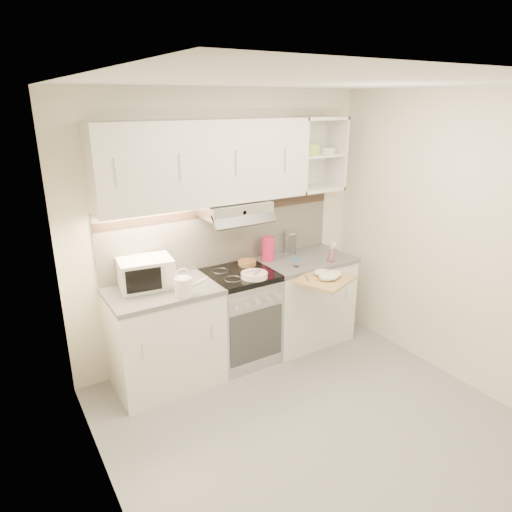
{
  "coord_description": "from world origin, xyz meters",
  "views": [
    {
      "loc": [
        -1.93,
        -2.31,
        2.4
      ],
      "look_at": [
        0.08,
        0.95,
        1.09
      ],
      "focal_mm": 32.0,
      "sensor_mm": 36.0,
      "label": 1
    }
  ],
  "objects": [
    {
      "name": "watering_can",
      "position": [
        -0.64,
        0.88,
        0.98
      ],
      "size": [
        0.27,
        0.16,
        0.24
      ],
      "rotation": [
        0.0,
        0.0,
        -0.37
      ],
      "color": "white",
      "rests_on": "worktop_left"
    },
    {
      "name": "worktop_left",
      "position": [
        -0.75,
        1.1,
        0.88
      ],
      "size": [
        0.92,
        0.62,
        0.04
      ],
      "primitive_type": "cube",
      "color": "slate",
      "rests_on": "base_cabinet_left"
    },
    {
      "name": "dish_towel",
      "position": [
        0.62,
        0.6,
        0.92
      ],
      "size": [
        0.29,
        0.27,
        0.06
      ],
      "primitive_type": null,
      "rotation": [
        0.0,
        0.0,
        -0.3
      ],
      "color": "white",
      "rests_on": "cutting_board"
    },
    {
      "name": "spray_bottle",
      "position": [
        0.9,
        0.88,
        0.98
      ],
      "size": [
        0.08,
        0.08,
        0.21
      ],
      "rotation": [
        0.0,
        0.0,
        -0.31
      ],
      "color": "pink",
      "rests_on": "worktop_right"
    },
    {
      "name": "spice_jar",
      "position": [
        0.53,
        0.95,
        0.94
      ],
      "size": [
        0.06,
        0.06,
        0.08
      ],
      "rotation": [
        0.0,
        0.0,
        0.09
      ],
      "color": "white",
      "rests_on": "worktop_right"
    },
    {
      "name": "room_shell",
      "position": [
        0.0,
        0.37,
        1.63
      ],
      "size": [
        3.04,
        2.84,
        2.52
      ],
      "color": "white",
      "rests_on": "ground"
    },
    {
      "name": "electric_range",
      "position": [
        0.0,
        1.1,
        0.45
      ],
      "size": [
        0.6,
        0.6,
        0.9
      ],
      "color": "#B7B7BC",
      "rests_on": "ground"
    },
    {
      "name": "pink_pitcher",
      "position": [
        0.4,
        1.24,
        1.02
      ],
      "size": [
        0.13,
        0.12,
        0.24
      ],
      "rotation": [
        0.0,
        0.0,
        0.01
      ],
      "color": "#DA1C52",
      "rests_on": "worktop_right"
    },
    {
      "name": "base_cabinet_left",
      "position": [
        -0.75,
        1.1,
        0.43
      ],
      "size": [
        0.9,
        0.6,
        0.86
      ],
      "primitive_type": "cube",
      "color": "white",
      "rests_on": "ground"
    },
    {
      "name": "cutting_board",
      "position": [
        0.59,
        0.6,
        0.87
      ],
      "size": [
        0.58,
        0.55,
        0.03
      ],
      "primitive_type": "cube",
      "rotation": [
        0.0,
        0.0,
        0.37
      ],
      "color": "#A27252",
      "rests_on": "base_cabinet_right"
    },
    {
      "name": "ground",
      "position": [
        0.0,
        0.0,
        0.0
      ],
      "size": [
        3.0,
        3.0,
        0.0
      ],
      "primitive_type": "plane",
      "color": "#959598",
      "rests_on": "ground"
    },
    {
      "name": "microwave",
      "position": [
        -0.84,
        1.22,
        1.02
      ],
      "size": [
        0.48,
        0.38,
        0.25
      ],
      "rotation": [
        0.0,
        0.0,
        -0.13
      ],
      "color": "silver",
      "rests_on": "worktop_left"
    },
    {
      "name": "base_cabinet_right",
      "position": [
        0.75,
        1.1,
        0.43
      ],
      "size": [
        0.9,
        0.6,
        0.86
      ],
      "primitive_type": "cube",
      "color": "white",
      "rests_on": "ground"
    },
    {
      "name": "plate_stack",
      "position": [
        0.05,
        0.92,
        0.92
      ],
      "size": [
        0.24,
        0.24,
        0.05
      ],
      "rotation": [
        0.0,
        0.0,
        0.15
      ],
      "color": "white",
      "rests_on": "electric_range"
    },
    {
      "name": "worktop_right",
      "position": [
        0.75,
        1.1,
        0.88
      ],
      "size": [
        0.92,
        0.62,
        0.04
      ],
      "primitive_type": "cube",
      "color": "slate",
      "rests_on": "base_cabinet_right"
    },
    {
      "name": "bread_loaf",
      "position": [
        0.16,
        1.24,
        0.92
      ],
      "size": [
        0.17,
        0.17,
        0.04
      ],
      "primitive_type": "cylinder",
      "color": "#A76741",
      "rests_on": "electric_range"
    },
    {
      "name": "glass_jar",
      "position": [
        0.72,
        1.3,
        1.02
      ],
      "size": [
        0.12,
        0.12,
        0.23
      ],
      "rotation": [
        0.0,
        0.0,
        -0.42
      ],
      "color": "silver",
      "rests_on": "worktop_right"
    }
  ]
}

